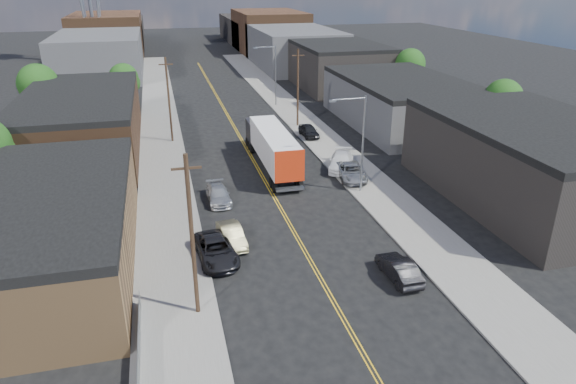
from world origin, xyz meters
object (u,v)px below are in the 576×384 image
semi_truck (271,144)px  car_left_d (218,195)px  car_right_oncoming (399,269)px  car_right_lot_a (351,172)px  car_left_c (216,250)px  car_right_lot_c (309,131)px  car_left_b (232,235)px  car_right_lot_b (341,161)px

semi_truck → car_left_d: size_ratio=3.48×
car_left_d → car_right_oncoming: (10.00, -15.40, 0.05)m
car_left_d → car_right_lot_a: car_right_lot_a is taller
car_left_d → car_right_lot_a: bearing=7.2°
car_left_c → car_right_lot_c: car_right_lot_c is taller
car_left_b → car_right_lot_c: size_ratio=1.00×
car_left_b → car_left_c: car_left_c is taller
car_right_lot_c → car_left_d: bearing=-130.2°
semi_truck → car_right_lot_b: size_ratio=2.92×
semi_truck → car_left_b: 17.29m
car_left_d → car_left_b: bearing=-91.4°
car_left_c → car_right_lot_a: car_right_lot_a is taller
car_right_lot_a → car_right_oncoming: bearing=-93.1°
car_left_d → car_right_lot_a: (13.20, 2.00, 0.22)m
car_left_d → car_right_lot_c: (13.20, 16.71, 0.21)m
car_right_lot_a → car_right_lot_b: (0.00, 2.86, 0.06)m
car_left_b → car_left_d: (0.00, 8.00, -0.04)m
car_right_oncoming → car_right_lot_a: bearing=-101.7°
car_right_lot_a → car_right_lot_b: size_ratio=0.96×
car_left_c → car_right_lot_a: (14.60, 12.00, 0.12)m
semi_truck → car_left_d: (-6.50, -7.93, -1.73)m
car_right_lot_c → car_left_b: bearing=-120.0°
car_right_lot_c → car_right_oncoming: bearing=-97.6°
car_left_c → car_right_lot_c: bearing=56.1°
car_left_d → car_right_lot_b: (13.20, 4.86, 0.28)m
car_left_b → car_right_lot_b: 18.43m
car_left_c → car_right_lot_a: size_ratio=1.04×
car_left_c → car_right_lot_c: size_ratio=1.28×
semi_truck → car_left_c: bearing=-113.3°
car_left_d → car_right_lot_c: size_ratio=1.07×
semi_truck → car_right_oncoming: (3.50, -23.33, -1.69)m
car_left_d → car_right_oncoming: size_ratio=1.06×
car_right_lot_a → semi_truck: bearing=145.8°
semi_truck → car_right_lot_c: size_ratio=3.74×
car_right_lot_b → car_left_c: bearing=-110.6°
car_right_oncoming → semi_truck: bearing=-82.7°
car_right_lot_a → car_right_lot_b: bearing=97.3°
semi_truck → car_right_lot_a: 9.08m
car_right_lot_a → car_right_lot_c: (0.00, 14.71, -0.00)m
car_right_lot_b → car_right_lot_c: size_ratio=1.28×
semi_truck → car_left_b: bearing=-111.7°
car_left_b → car_right_lot_b: car_right_lot_b is taller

